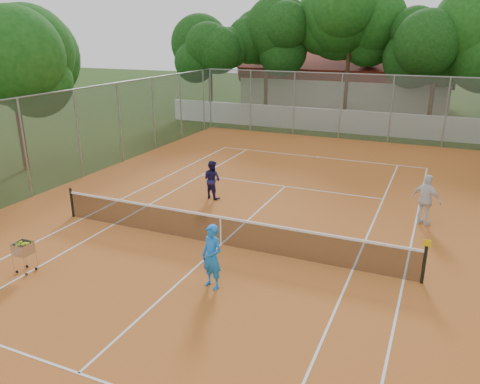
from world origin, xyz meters
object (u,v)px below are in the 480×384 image
at_px(player_near, 212,257).
at_px(player_far_left, 212,179).
at_px(player_far_right, 426,200).
at_px(clubhouse, 347,84).
at_px(tennis_net, 221,230).
at_px(ball_hopper, 24,256).

xyz_separation_m(player_near, player_far_left, (-3.15, 6.23, -0.09)).
bearing_deg(player_near, player_far_right, 72.80).
height_order(clubhouse, player_near, clubhouse).
distance_m(tennis_net, ball_hopper, 5.63).
relative_size(player_near, player_far_left, 1.12).
bearing_deg(player_far_right, tennis_net, 61.10).
relative_size(tennis_net, player_far_right, 6.66).
distance_m(player_near, player_far_right, 8.26).
bearing_deg(ball_hopper, clubhouse, 94.22).
xyz_separation_m(player_far_right, ball_hopper, (-9.91, -8.07, -0.41)).
xyz_separation_m(player_far_left, ball_hopper, (-1.96, -7.58, -0.29)).
height_order(player_far_left, ball_hopper, player_far_left).
relative_size(clubhouse, player_far_left, 10.58).
bearing_deg(clubhouse, ball_hopper, -93.83).
height_order(tennis_net, ball_hopper, tennis_net).
height_order(player_far_right, ball_hopper, player_far_right).
height_order(clubhouse, ball_hopper, clubhouse).
bearing_deg(player_far_right, ball_hopper, 63.24).
distance_m(clubhouse, ball_hopper, 32.88).
height_order(clubhouse, player_far_left, clubhouse).
distance_m(player_far_left, player_far_right, 7.97).
height_order(tennis_net, player_far_left, player_far_left).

